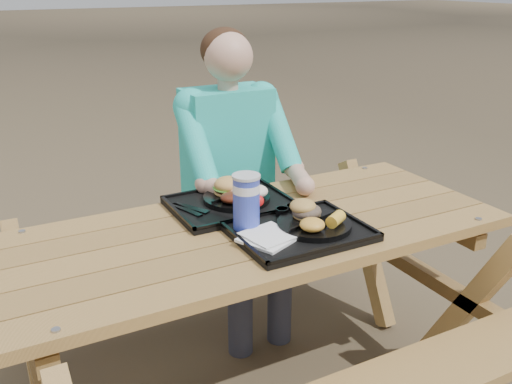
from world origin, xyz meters
name	(u,v)px	position (x,y,z in m)	size (l,w,h in m)	color
picnic_table	(256,315)	(0.00, 0.00, 0.38)	(1.80, 1.49, 0.75)	#999999
tray_near	(300,233)	(0.10, -0.14, 0.76)	(0.45, 0.35, 0.02)	black
tray_far	(231,205)	(-0.01, 0.20, 0.76)	(0.45, 0.35, 0.02)	black
plate_near	(314,225)	(0.15, -0.15, 0.78)	(0.26, 0.26, 0.02)	black
plate_far	(237,198)	(0.02, 0.21, 0.78)	(0.26, 0.26, 0.02)	black
napkin_stack	(268,238)	(-0.04, -0.16, 0.78)	(0.16, 0.16, 0.02)	white
soda_cup	(246,203)	(-0.06, -0.04, 0.86)	(0.09, 0.09, 0.18)	#1628A7
condiment_bbq	(282,212)	(0.11, 0.00, 0.78)	(0.05, 0.05, 0.03)	black
condiment_mustard	(293,209)	(0.15, 0.00, 0.79)	(0.05, 0.05, 0.03)	yellow
sandwich	(307,203)	(0.15, -0.09, 0.84)	(0.10, 0.10, 0.10)	#BA8A41
mac_cheese	(312,225)	(0.11, -0.20, 0.81)	(0.09, 0.09, 0.04)	gold
corn_cob	(336,219)	(0.20, -0.20, 0.81)	(0.07, 0.07, 0.04)	yellow
cutlery_far	(191,208)	(-0.16, 0.21, 0.77)	(0.03, 0.16, 0.01)	black
burger	(228,181)	(0.01, 0.25, 0.84)	(0.11, 0.11, 0.10)	gold
baked_beans	(232,198)	(-0.02, 0.15, 0.81)	(0.09, 0.09, 0.04)	#501E10
potato_salad	(257,191)	(0.09, 0.16, 0.81)	(0.09, 0.09, 0.05)	white
diner	(230,194)	(0.17, 0.59, 0.64)	(0.48, 0.84, 1.28)	teal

